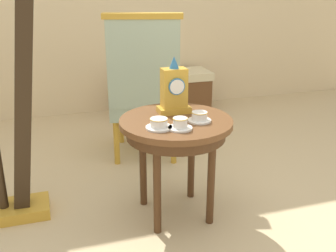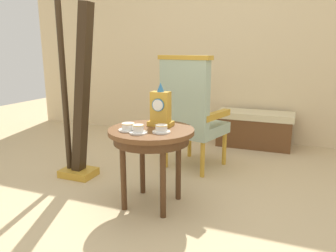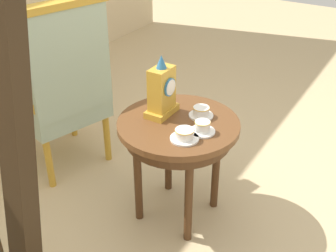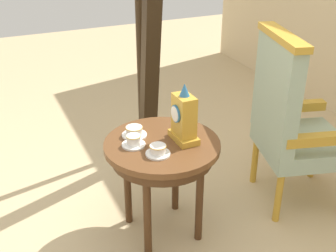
{
  "view_description": "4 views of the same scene",
  "coord_description": "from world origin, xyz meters",
  "px_view_note": "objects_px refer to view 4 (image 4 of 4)",
  "views": [
    {
      "loc": [
        -0.71,
        -2.0,
        1.36
      ],
      "look_at": [
        -0.07,
        0.06,
        0.57
      ],
      "focal_mm": 42.86,
      "sensor_mm": 36.0,
      "label": 1
    },
    {
      "loc": [
        0.95,
        -2.08,
        1.18
      ],
      "look_at": [
        0.05,
        0.17,
        0.61
      ],
      "focal_mm": 34.28,
      "sensor_mm": 36.0,
      "label": 2
    },
    {
      "loc": [
        -1.72,
        -0.95,
        1.74
      ],
      "look_at": [
        0.03,
        0.13,
        0.53
      ],
      "focal_mm": 46.38,
      "sensor_mm": 36.0,
      "label": 3
    },
    {
      "loc": [
        1.89,
        -0.8,
        1.77
      ],
      "look_at": [
        -0.12,
        0.11,
        0.65
      ],
      "focal_mm": 46.43,
      "sensor_mm": 36.0,
      "label": 4
    }
  ],
  "objects_px": {
    "armchair": "(291,120)",
    "harp": "(147,68)",
    "teacup_right": "(134,141)",
    "teacup_center": "(158,150)",
    "side_table": "(162,154)",
    "mantel_clock": "(184,118)",
    "teacup_left": "(134,132)"
  },
  "relations": [
    {
      "from": "teacup_right",
      "to": "teacup_center",
      "type": "height_order",
      "value": "teacup_right"
    },
    {
      "from": "teacup_right",
      "to": "harp",
      "type": "distance_m",
      "value": 0.94
    },
    {
      "from": "mantel_clock",
      "to": "harp",
      "type": "xyz_separation_m",
      "value": [
        -0.89,
        0.15,
        -0.02
      ]
    },
    {
      "from": "mantel_clock",
      "to": "harp",
      "type": "distance_m",
      "value": 0.9
    },
    {
      "from": "teacup_center",
      "to": "mantel_clock",
      "type": "xyz_separation_m",
      "value": [
        -0.09,
        0.19,
        0.11
      ]
    },
    {
      "from": "mantel_clock",
      "to": "armchair",
      "type": "bearing_deg",
      "value": 89.22
    },
    {
      "from": "mantel_clock",
      "to": "harp",
      "type": "bearing_deg",
      "value": 170.65
    },
    {
      "from": "mantel_clock",
      "to": "armchair",
      "type": "xyz_separation_m",
      "value": [
        0.01,
        0.74,
        -0.15
      ]
    },
    {
      "from": "mantel_clock",
      "to": "harp",
      "type": "height_order",
      "value": "harp"
    },
    {
      "from": "teacup_left",
      "to": "armchair",
      "type": "bearing_deg",
      "value": 80.19
    },
    {
      "from": "teacup_right",
      "to": "teacup_center",
      "type": "bearing_deg",
      "value": 30.08
    },
    {
      "from": "armchair",
      "to": "harp",
      "type": "bearing_deg",
      "value": -146.66
    },
    {
      "from": "teacup_right",
      "to": "teacup_center",
      "type": "relative_size",
      "value": 0.99
    },
    {
      "from": "teacup_left",
      "to": "teacup_right",
      "type": "bearing_deg",
      "value": -22.25
    },
    {
      "from": "armchair",
      "to": "harp",
      "type": "relative_size",
      "value": 0.63
    },
    {
      "from": "harp",
      "to": "side_table",
      "type": "bearing_deg",
      "value": -16.98
    },
    {
      "from": "teacup_center",
      "to": "mantel_clock",
      "type": "distance_m",
      "value": 0.24
    },
    {
      "from": "side_table",
      "to": "teacup_center",
      "type": "relative_size",
      "value": 4.91
    },
    {
      "from": "armchair",
      "to": "teacup_center",
      "type": "bearing_deg",
      "value": -85.13
    },
    {
      "from": "teacup_right",
      "to": "armchair",
      "type": "relative_size",
      "value": 0.11
    },
    {
      "from": "teacup_right",
      "to": "armchair",
      "type": "xyz_separation_m",
      "value": [
        0.06,
        1.01,
        -0.05
      ]
    },
    {
      "from": "side_table",
      "to": "teacup_center",
      "type": "xyz_separation_m",
      "value": [
        0.11,
        -0.07,
        0.1
      ]
    },
    {
      "from": "side_table",
      "to": "mantel_clock",
      "type": "bearing_deg",
      "value": 78.51
    },
    {
      "from": "teacup_right",
      "to": "armchair",
      "type": "bearing_deg",
      "value": 86.45
    },
    {
      "from": "side_table",
      "to": "teacup_right",
      "type": "xyz_separation_m",
      "value": [
        -0.03,
        -0.16,
        0.11
      ]
    },
    {
      "from": "side_table",
      "to": "teacup_left",
      "type": "xyz_separation_m",
      "value": [
        -0.13,
        -0.11,
        0.1
      ]
    },
    {
      "from": "side_table",
      "to": "teacup_left",
      "type": "bearing_deg",
      "value": -139.84
    },
    {
      "from": "teacup_right",
      "to": "teacup_center",
      "type": "xyz_separation_m",
      "value": [
        0.14,
        0.08,
        -0.0
      ]
    },
    {
      "from": "mantel_clock",
      "to": "armchair",
      "type": "height_order",
      "value": "armchair"
    },
    {
      "from": "teacup_left",
      "to": "side_table",
      "type": "bearing_deg",
      "value": 40.16
    },
    {
      "from": "harp",
      "to": "teacup_left",
      "type": "bearing_deg",
      "value": -27.24
    },
    {
      "from": "mantel_clock",
      "to": "harp",
      "type": "relative_size",
      "value": 0.19
    }
  ]
}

